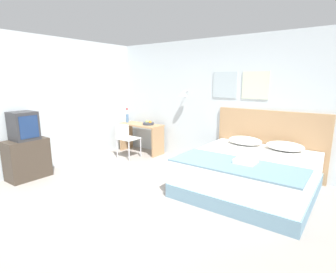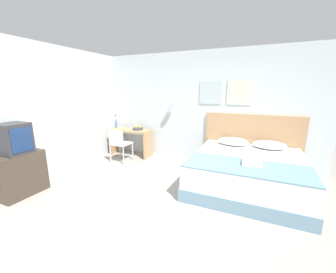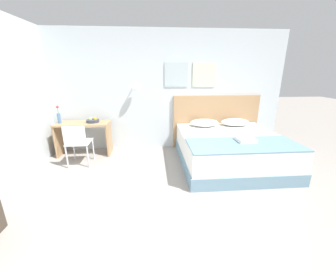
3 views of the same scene
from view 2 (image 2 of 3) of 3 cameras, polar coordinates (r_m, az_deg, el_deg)
The scene contains 15 objects.
ground_plane at distance 3.19m, azimuth -7.96°, elevation -21.19°, with size 24.00×24.00×0.00m, color gray.
wall_back at distance 5.11m, azimuth 7.85°, elevation 7.87°, with size 5.67×0.31×2.65m.
wall_left at distance 4.43m, azimuth -38.23°, elevation 4.30°, with size 0.06×5.65×2.65m.
bed at distance 4.09m, azimuth 20.97°, elevation -9.22°, with size 1.93×1.98×0.60m.
headboard at distance 4.96m, azimuth 22.04°, elevation -1.45°, with size 2.05×0.06×1.24m.
pillow_left at distance 4.68m, azimuth 17.57°, elevation -1.28°, with size 0.63×0.44×0.15m.
pillow_right at distance 4.66m, azimuth 26.29°, elevation -2.11°, with size 0.63×0.44×0.15m.
throw_blanket at distance 3.44m, azimuth 20.77°, elevation -7.85°, with size 1.87×0.79×0.02m.
folded_towel_near_foot at distance 3.55m, azimuth 22.38°, elevation -6.60°, with size 0.29×0.29×0.06m.
desk at distance 5.67m, azimuth -10.27°, elevation -0.20°, with size 1.11×0.48×0.72m.
desk_chair at distance 5.16m, azimuth -13.43°, elevation -1.66°, with size 0.43×0.43×0.83m.
fruit_bowl at distance 5.52m, azimuth -8.37°, elevation 2.23°, with size 0.27×0.27×0.11m.
flower_vase at distance 5.85m, azimuth -14.23°, elevation 3.68°, with size 0.07×0.07×0.38m.
tv_stand at distance 4.37m, azimuth -35.76°, elevation -8.45°, with size 0.43×0.71×0.73m.
television at distance 4.20m, azimuth -36.87°, elevation -0.49°, with size 0.42×0.41×0.51m.
Camera 2 is at (1.44, -2.20, 1.79)m, focal length 22.00 mm.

